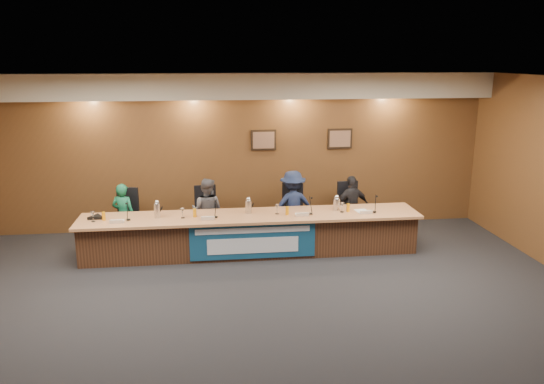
{
  "coord_description": "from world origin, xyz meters",
  "views": [
    {
      "loc": [
        -0.72,
        -6.75,
        3.5
      ],
      "look_at": [
        0.39,
        2.47,
        1.13
      ],
      "focal_mm": 35.0,
      "sensor_mm": 36.0,
      "label": 1
    }
  ],
  "objects": [
    {
      "name": "soffit",
      "position": [
        0.0,
        3.75,
        2.95
      ],
      "size": [
        10.0,
        0.5,
        0.5
      ],
      "primitive_type": "cube",
      "color": "beige",
      "rests_on": "wall_back"
    },
    {
      "name": "banner_text_upper",
      "position": [
        0.0,
        1.97,
        0.58
      ],
      "size": [
        2.0,
        0.01,
        0.1
      ],
      "primitive_type": "cube",
      "color": "silver",
      "rests_on": "banner"
    },
    {
      "name": "paper_stack",
      "position": [
        2.05,
        2.31,
        0.75
      ],
      "size": [
        0.26,
        0.33,
        0.01
      ],
      "primitive_type": "cube",
      "rotation": [
        0.0,
        0.0,
        0.14
      ],
      "color": "white",
      "rests_on": "dais_top"
    },
    {
      "name": "panelist_a",
      "position": [
        -2.35,
        3.06,
        0.61
      ],
      "size": [
        0.52,
        0.42,
        1.22
      ],
      "primitive_type": "imported",
      "rotation": [
        0.0,
        0.0,
        2.82
      ],
      "color": "#14613F",
      "rests_on": "floor"
    },
    {
      "name": "carafe_right",
      "position": [
        1.59,
        2.45,
        0.86
      ],
      "size": [
        0.13,
        0.13,
        0.23
      ],
      "primitive_type": "cylinder",
      "color": "silver",
      "rests_on": "dais_top"
    },
    {
      "name": "banner",
      "position": [
        0.0,
        1.99,
        0.38
      ],
      "size": [
        2.2,
        0.02,
        0.65
      ],
      "primitive_type": "cube",
      "color": "navy",
      "rests_on": "dais_body"
    },
    {
      "name": "wall_photo_right",
      "position": [
        2.0,
        3.97,
        1.85
      ],
      "size": [
        0.52,
        0.04,
        0.42
      ],
      "primitive_type": "cube",
      "color": "black",
      "rests_on": "wall_back"
    },
    {
      "name": "wall_back",
      "position": [
        0.0,
        4.0,
        1.6
      ],
      "size": [
        10.0,
        0.04,
        3.2
      ],
      "primitive_type": "cube",
      "color": "brown",
      "rests_on": "floor"
    },
    {
      "name": "office_chair_d",
      "position": [
        2.05,
        3.16,
        0.48
      ],
      "size": [
        0.51,
        0.51,
        0.08
      ],
      "primitive_type": "cube",
      "rotation": [
        0.0,
        0.0,
        0.06
      ],
      "color": "black",
      "rests_on": "floor"
    },
    {
      "name": "ceiling",
      "position": [
        0.0,
        0.0,
        3.2
      ],
      "size": [
        10.0,
        8.0,
        0.04
      ],
      "primitive_type": "cube",
      "color": "silver",
      "rests_on": "wall_back"
    },
    {
      "name": "microphone_b",
      "position": [
        -0.63,
        2.25,
        0.76
      ],
      "size": [
        0.07,
        0.07,
        0.02
      ],
      "primitive_type": "cylinder",
      "color": "black",
      "rests_on": "dais_top"
    },
    {
      "name": "office_chair_a",
      "position": [
        -2.35,
        3.16,
        0.48
      ],
      "size": [
        0.57,
        0.57,
        0.08
      ],
      "primitive_type": "cube",
      "rotation": [
        0.0,
        0.0,
        -0.21
      ],
      "color": "black",
      "rests_on": "floor"
    },
    {
      "name": "wall_photo_left",
      "position": [
        0.4,
        3.97,
        1.85
      ],
      "size": [
        0.52,
        0.04,
        0.42
      ],
      "primitive_type": "cube",
      "color": "black",
      "rests_on": "wall_back"
    },
    {
      "name": "carafe_mid",
      "position": [
        -0.04,
        2.46,
        0.87
      ],
      "size": [
        0.12,
        0.12,
        0.24
      ],
      "primitive_type": "cylinder",
      "color": "silver",
      "rests_on": "dais_top"
    },
    {
      "name": "water_glass_d",
      "position": [
        1.66,
        2.31,
        0.84
      ],
      "size": [
        0.08,
        0.08,
        0.18
      ],
      "primitive_type": "cylinder",
      "color": "silver",
      "rests_on": "dais_top"
    },
    {
      "name": "floor",
      "position": [
        0.0,
        0.0,
        0.0
      ],
      "size": [
        10.0,
        10.0,
        0.0
      ],
      "primitive_type": "plane",
      "color": "black",
      "rests_on": "ground"
    },
    {
      "name": "nameplate_b",
      "position": [
        -0.77,
        2.1,
        0.8
      ],
      "size": [
        0.24,
        0.08,
        0.1
      ],
      "primitive_type": "cube",
      "rotation": [
        0.31,
        0.0,
        0.0
      ],
      "color": "white",
      "rests_on": "dais_top"
    },
    {
      "name": "nameplate_a",
      "position": [
        -2.32,
        2.1,
        0.8
      ],
      "size": [
        0.24,
        0.08,
        0.1
      ],
      "primitive_type": "cube",
      "rotation": [
        0.31,
        0.0,
        0.0
      ],
      "color": "white",
      "rests_on": "dais_top"
    },
    {
      "name": "water_glass_a",
      "position": [
        -2.73,
        2.27,
        0.84
      ],
      "size": [
        0.08,
        0.08,
        0.18
      ],
      "primitive_type": "cylinder",
      "color": "silver",
      "rests_on": "dais_top"
    },
    {
      "name": "office_chair_c",
      "position": [
        0.87,
        3.16,
        0.48
      ],
      "size": [
        0.58,
        0.58,
        0.08
      ],
      "primitive_type": "cube",
      "rotation": [
        0.0,
        0.0,
        -0.23
      ],
      "color": "black",
      "rests_on": "floor"
    },
    {
      "name": "water_glass_c",
      "position": [
        0.47,
        2.34,
        0.84
      ],
      "size": [
        0.08,
        0.08,
        0.18
      ],
      "primitive_type": "cylinder",
      "color": "silver",
      "rests_on": "dais_top"
    },
    {
      "name": "panelist_d",
      "position": [
        2.05,
        3.06,
        0.63
      ],
      "size": [
        0.78,
        0.46,
        1.25
      ],
      "primitive_type": "imported",
      "rotation": [
        0.0,
        0.0,
        3.37
      ],
      "color": "black",
      "rests_on": "floor"
    },
    {
      "name": "dais_top",
      "position": [
        0.0,
        2.35,
        0.72
      ],
      "size": [
        6.1,
        0.95,
        0.05
      ],
      "primitive_type": "cube",
      "color": "#B87A4C",
      "rests_on": "dais_body"
    },
    {
      "name": "speakerphone",
      "position": [
        -2.72,
        2.45,
        0.78
      ],
      "size": [
        0.32,
        0.32,
        0.05
      ],
      "primitive_type": "cylinder",
      "color": "black",
      "rests_on": "dais_top"
    },
    {
      "name": "microphone_c",
      "position": [
        1.07,
        2.26,
        0.76
      ],
      "size": [
        0.07,
        0.07,
        0.02
      ],
      "primitive_type": "cylinder",
      "color": "black",
      "rests_on": "dais_top"
    },
    {
      "name": "microphone_a",
      "position": [
        -2.14,
        2.28,
        0.76
      ],
      "size": [
        0.07,
        0.07,
        0.02
      ],
      "primitive_type": "cylinder",
      "color": "black",
      "rests_on": "dais_top"
    },
    {
      "name": "water_glass_b",
      "position": [
        -1.21,
        2.29,
        0.84
      ],
      "size": [
        0.08,
        0.08,
        0.18
      ],
      "primitive_type": "cylinder",
      "color": "silver",
      "rests_on": "dais_top"
    },
    {
      "name": "nameplate_c",
      "position": [
        0.9,
        2.12,
        0.8
      ],
      "size": [
        0.24,
        0.08,
        0.1
      ],
      "primitive_type": "cube",
      "rotation": [
        0.31,
        0.0,
        0.0
      ],
      "color": "white",
      "rests_on": "dais_top"
    },
    {
      "name": "microphone_d",
      "position": [
        2.25,
        2.23,
        0.76
      ],
      "size": [
        0.07,
        0.07,
        0.02
      ],
      "primitive_type": "cylinder",
      "color": "black",
      "rests_on": "dais_top"
    },
    {
      "name": "nameplate_d",
      "position": [
        2.07,
        2.13,
        0.8
      ],
      "size": [
        0.24,
        0.08,
        0.1
      ],
      "primitive_type": "cube",
      "rotation": [
        0.31,
        0.0,
        0.0
      ],
      "color": "white",
      "rests_on": "dais_top"
    },
    {
      "name": "dais_body",
      "position": [
        0.0,
        2.4,
        0.35
      ],
      "size": [
        6.0,
        0.8,
        0.7
      ],
      "primitive_type": "cube",
      "color": "#472817",
      "rests_on": "floor"
    },
    {
      "name": "banner_text_lower",
      "position": [
        0.0,
        1.97,
        0.3
      ],
      "size": [
        1.6,
        0.01,
        0.28
      ],
      "primitive_type": "cube",
      "color": "silver",
      "rests_on": "banner"
    },
    {
      "name": "panelist_c",
      "position": [
        0.87,
        3.06,
        0.69
      ],
      "size": [
        0.95,
        0.63,
        1.38
      ],
      "primitive_type": "imported",
      "rotation": [
        0.0,
        0.0,
        3.28
      ],
      "color": "#151F3D",
      "rests_on": "floor"
    },
    {
      "name": "office_chair_b",
      "position": [
        -0.79,
        3.16,
        0.48
      ],
      "size": [
        0.54,
        0.54,
        0.08
      ],
      "primitive_type": "cube",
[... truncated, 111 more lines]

